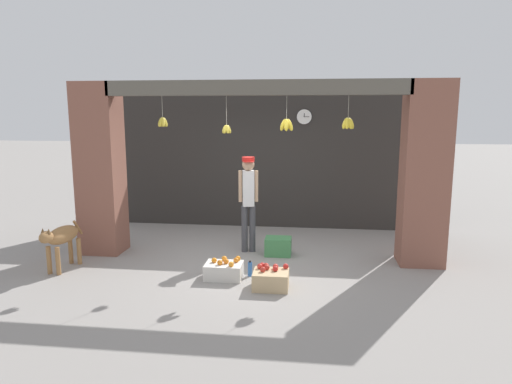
{
  "coord_description": "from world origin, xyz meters",
  "views": [
    {
      "loc": [
        0.91,
        -7.18,
        2.46
      ],
      "look_at": [
        0.0,
        0.36,
        1.12
      ],
      "focal_mm": 32.0,
      "sensor_mm": 36.0,
      "label": 1
    }
  ],
  "objects_px": {
    "shopkeeper": "(248,196)",
    "produce_box_green": "(278,246)",
    "fruit_crate_apples": "(271,279)",
    "wall_clock": "(304,117)",
    "dog": "(61,238)",
    "water_bottle": "(250,269)",
    "fruit_crate_oranges": "(224,270)"
  },
  "relations": [
    {
      "from": "fruit_crate_apples",
      "to": "produce_box_green",
      "type": "xyz_separation_m",
      "value": [
        -0.01,
        1.53,
        0.02
      ]
    },
    {
      "from": "dog",
      "to": "fruit_crate_apples",
      "type": "xyz_separation_m",
      "value": [
        3.32,
        -0.37,
        -0.39
      ]
    },
    {
      "from": "fruit_crate_apples",
      "to": "produce_box_green",
      "type": "bearing_deg",
      "value": 90.21
    },
    {
      "from": "wall_clock",
      "to": "fruit_crate_apples",
      "type": "bearing_deg",
      "value": -96.16
    },
    {
      "from": "shopkeeper",
      "to": "wall_clock",
      "type": "height_order",
      "value": "wall_clock"
    },
    {
      "from": "fruit_crate_oranges",
      "to": "fruit_crate_apples",
      "type": "height_order",
      "value": "fruit_crate_apples"
    },
    {
      "from": "dog",
      "to": "shopkeeper",
      "type": "relative_size",
      "value": 0.58
    },
    {
      "from": "wall_clock",
      "to": "fruit_crate_oranges",
      "type": "bearing_deg",
      "value": -109.27
    },
    {
      "from": "fruit_crate_oranges",
      "to": "wall_clock",
      "type": "xyz_separation_m",
      "value": [
        1.1,
        3.16,
        2.24
      ]
    },
    {
      "from": "dog",
      "to": "fruit_crate_oranges",
      "type": "relative_size",
      "value": 1.76
    },
    {
      "from": "fruit_crate_apples",
      "to": "produce_box_green",
      "type": "height_order",
      "value": "fruit_crate_apples"
    },
    {
      "from": "dog",
      "to": "fruit_crate_apples",
      "type": "height_order",
      "value": "dog"
    },
    {
      "from": "produce_box_green",
      "to": "wall_clock",
      "type": "distance_m",
      "value": 2.97
    },
    {
      "from": "dog",
      "to": "water_bottle",
      "type": "xyz_separation_m",
      "value": [
        2.97,
        0.08,
        -0.41
      ]
    },
    {
      "from": "fruit_crate_oranges",
      "to": "produce_box_green",
      "type": "distance_m",
      "value": 1.41
    },
    {
      "from": "dog",
      "to": "produce_box_green",
      "type": "height_order",
      "value": "dog"
    },
    {
      "from": "fruit_crate_apples",
      "to": "produce_box_green",
      "type": "distance_m",
      "value": 1.53
    },
    {
      "from": "fruit_crate_apples",
      "to": "wall_clock",
      "type": "relative_size",
      "value": 1.54
    },
    {
      "from": "shopkeeper",
      "to": "wall_clock",
      "type": "relative_size",
      "value": 5.26
    },
    {
      "from": "produce_box_green",
      "to": "dog",
      "type": "bearing_deg",
      "value": -160.72
    },
    {
      "from": "shopkeeper",
      "to": "water_bottle",
      "type": "relative_size",
      "value": 7.04
    },
    {
      "from": "wall_clock",
      "to": "dog",
      "type": "bearing_deg",
      "value": -139.97
    },
    {
      "from": "produce_box_green",
      "to": "water_bottle",
      "type": "height_order",
      "value": "produce_box_green"
    },
    {
      "from": "fruit_crate_oranges",
      "to": "produce_box_green",
      "type": "height_order",
      "value": "produce_box_green"
    },
    {
      "from": "produce_box_green",
      "to": "water_bottle",
      "type": "bearing_deg",
      "value": -107.83
    },
    {
      "from": "fruit_crate_apples",
      "to": "wall_clock",
      "type": "bearing_deg",
      "value": 83.84
    },
    {
      "from": "produce_box_green",
      "to": "water_bottle",
      "type": "relative_size",
      "value": 1.87
    },
    {
      "from": "shopkeeper",
      "to": "produce_box_green",
      "type": "distance_m",
      "value": 1.02
    },
    {
      "from": "fruit_crate_apples",
      "to": "fruit_crate_oranges",
      "type": "bearing_deg",
      "value": 156.84
    },
    {
      "from": "dog",
      "to": "water_bottle",
      "type": "relative_size",
      "value": 4.05
    },
    {
      "from": "water_bottle",
      "to": "fruit_crate_apples",
      "type": "bearing_deg",
      "value": -51.35
    },
    {
      "from": "fruit_crate_apples",
      "to": "water_bottle",
      "type": "distance_m",
      "value": 0.57
    }
  ]
}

